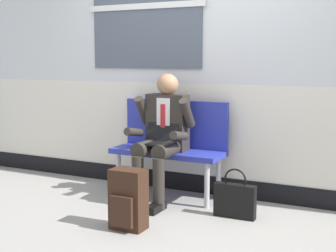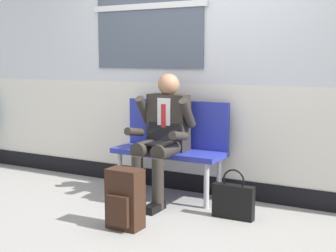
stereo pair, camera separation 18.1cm
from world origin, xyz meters
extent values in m
plane|color=gray|center=(0.00, 0.00, 0.00)|extent=(18.00, 18.00, 0.00)
cube|color=silver|center=(0.00, 0.55, 0.66)|extent=(6.06, 0.12, 0.93)
cube|color=black|center=(0.00, 0.55, 0.09)|extent=(6.06, 0.14, 0.19)
cube|color=#4C5666|center=(-0.61, 0.48, 1.91)|extent=(1.28, 0.02, 1.28)
cube|color=silver|center=(-0.61, 0.47, 1.91)|extent=(1.36, 0.03, 0.06)
cube|color=#28339E|center=(-0.21, 0.20, 0.46)|extent=(1.12, 0.42, 0.05)
cube|color=#28339E|center=(-0.21, 0.38, 0.72)|extent=(1.12, 0.04, 0.47)
cylinder|color=#B7B7BC|center=(-0.69, 0.05, 0.22)|extent=(0.05, 0.05, 0.43)
cylinder|color=#B7B7BC|center=(-0.69, 0.35, 0.22)|extent=(0.05, 0.05, 0.43)
cylinder|color=#B7B7BC|center=(0.27, 0.05, 0.22)|extent=(0.05, 0.05, 0.43)
cylinder|color=#B7B7BC|center=(0.27, 0.35, 0.22)|extent=(0.05, 0.05, 0.43)
cylinder|color=#2D2823|center=(-0.32, -0.01, 0.53)|extent=(0.15, 0.40, 0.15)
cylinder|color=#2D2823|center=(-0.32, -0.20, 0.24)|extent=(0.11, 0.11, 0.48)
cube|color=black|center=(-0.32, -0.26, 0.04)|extent=(0.10, 0.26, 0.07)
cylinder|color=#2D2823|center=(-0.10, -0.01, 0.53)|extent=(0.15, 0.40, 0.15)
cylinder|color=#2D2823|center=(-0.10, -0.20, 0.24)|extent=(0.11, 0.11, 0.48)
cube|color=black|center=(-0.10, -0.26, 0.04)|extent=(0.10, 0.26, 0.07)
cube|color=#2D2823|center=(-0.21, 0.20, 0.76)|extent=(0.40, 0.18, 0.55)
cube|color=silver|center=(-0.21, 0.11, 0.81)|extent=(0.14, 0.01, 0.39)
cube|color=#B22328|center=(-0.21, 0.10, 0.78)|extent=(0.05, 0.01, 0.33)
sphere|color=#9E7051|center=(-0.21, 0.20, 1.13)|extent=(0.21, 0.21, 0.21)
cylinder|color=#2D2823|center=(-0.45, 0.13, 0.87)|extent=(0.09, 0.25, 0.30)
cylinder|color=#2D2823|center=(-0.45, -0.04, 0.67)|extent=(0.08, 0.27, 0.12)
cylinder|color=#2D2823|center=(0.03, 0.13, 0.87)|extent=(0.09, 0.25, 0.30)
cylinder|color=#2D2823|center=(0.03, -0.04, 0.67)|extent=(0.08, 0.27, 0.12)
cube|color=black|center=(-0.21, -0.04, 0.58)|extent=(0.33, 0.22, 0.02)
cube|color=black|center=(-0.21, 0.09, 0.69)|extent=(0.33, 0.08, 0.21)
cube|color=#331E14|center=(-0.09, -0.75, 0.25)|extent=(0.28, 0.18, 0.49)
cube|color=#331E14|center=(-0.09, -0.85, 0.17)|extent=(0.20, 0.04, 0.25)
cube|color=black|center=(0.59, -0.09, 0.15)|extent=(0.37, 0.08, 0.30)
torus|color=black|center=(0.59, -0.09, 0.34)|extent=(0.20, 0.02, 0.20)
camera|label=1|loc=(1.88, -3.95, 1.37)|focal=51.21mm
camera|label=2|loc=(2.04, -3.86, 1.37)|focal=51.21mm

